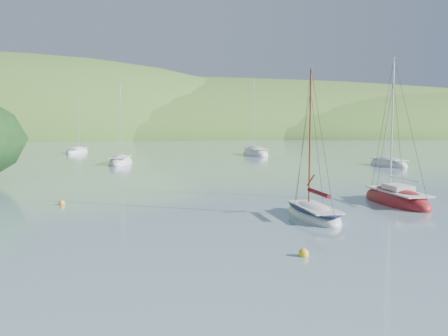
{
  "coord_description": "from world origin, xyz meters",
  "views": [
    {
      "loc": [
        -5.67,
        -22.75,
        5.6
      ],
      "look_at": [
        -0.83,
        8.0,
        2.64
      ],
      "focal_mm": 40.0,
      "sensor_mm": 36.0,
      "label": 1
    }
  ],
  "objects": [
    {
      "name": "distant_sloop_a",
      "position": [
        -8.95,
        43.2,
        0.19
      ],
      "size": [
        3.69,
        8.24,
        11.38
      ],
      "rotation": [
        0.0,
        0.0,
        -0.11
      ],
      "color": "white",
      "rests_on": "ground"
    },
    {
      "name": "distant_sloop_b",
      "position": [
        12.05,
        56.83,
        0.22
      ],
      "size": [
        3.72,
        9.73,
        13.72
      ],
      "rotation": [
        0.0,
        0.0,
        0.03
      ],
      "color": "white",
      "rests_on": "ground"
    },
    {
      "name": "daysailer_white",
      "position": [
        3.88,
        4.58,
        0.21
      ],
      "size": [
        2.49,
        6.13,
        9.28
      ],
      "rotation": [
        0.0,
        0.0,
        0.05
      ],
      "color": "white",
      "rests_on": "ground"
    },
    {
      "name": "sloop_red",
      "position": [
        11.1,
        8.47,
        0.21
      ],
      "size": [
        2.78,
        7.36,
        10.75
      ],
      "rotation": [
        0.0,
        0.0,
        0.04
      ],
      "color": "maroon",
      "rests_on": "ground"
    },
    {
      "name": "distant_sloop_d",
      "position": [
        24.12,
        35.04,
        0.18
      ],
      "size": [
        3.18,
        7.39,
        10.25
      ],
      "rotation": [
        0.0,
        0.0,
        0.09
      ],
      "color": "white",
      "rests_on": "ground"
    },
    {
      "name": "distant_sloop_c",
      "position": [
        -17.46,
        66.43,
        0.18
      ],
      "size": [
        4.4,
        7.74,
        10.45
      ],
      "rotation": [
        0.0,
        0.0,
        -0.26
      ],
      "color": "white",
      "rests_on": "ground"
    },
    {
      "name": "ground",
      "position": [
        0.0,
        0.0,
        0.0
      ],
      "size": [
        700.0,
        700.0,
        0.0
      ],
      "primitive_type": "plane",
      "color": "gray",
      "rests_on": "ground"
    },
    {
      "name": "mooring_buoys",
      "position": [
        1.68,
        5.5,
        0.12
      ],
      "size": [
        22.96,
        15.09,
        0.47
      ],
      "color": "yellow",
      "rests_on": "ground"
    },
    {
      "name": "shoreline_hills",
      "position": [
        -9.66,
        172.42,
        0.0
      ],
      "size": [
        690.0,
        135.0,
        56.0
      ],
      "color": "#3A6426",
      "rests_on": "ground"
    }
  ]
}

